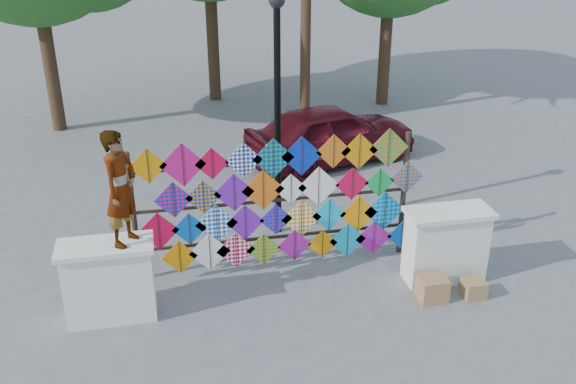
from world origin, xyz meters
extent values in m
plane|color=slate|center=(0.00, 0.00, 0.00)|extent=(80.00, 80.00, 0.00)
cube|color=white|center=(-2.70, -0.20, 0.60)|extent=(1.30, 0.55, 1.20)
cube|color=white|center=(-2.70, -0.20, 1.24)|extent=(1.40, 0.65, 0.08)
cube|color=white|center=(2.70, -0.20, 0.60)|extent=(1.30, 0.55, 1.20)
cube|color=white|center=(2.70, -0.20, 1.24)|extent=(1.40, 0.65, 0.08)
cylinder|color=#2D2119|center=(-2.30, 0.80, 1.15)|extent=(0.09, 0.09, 2.30)
cylinder|color=#2D2119|center=(2.30, 0.80, 1.15)|extent=(0.09, 0.09, 2.30)
cube|color=#2D2119|center=(0.00, 0.80, 0.55)|extent=(4.60, 0.04, 0.04)
cube|color=#2D2119|center=(0.00, 0.80, 1.25)|extent=(4.60, 0.04, 0.04)
cube|color=#2D2119|center=(0.00, 0.80, 1.95)|extent=(4.60, 0.04, 0.04)
cube|color=orange|center=(-2.00, 0.74, 2.07)|extent=(0.59, 0.01, 0.59)
cube|color=#2D2119|center=(-2.00, 0.73, 2.07)|extent=(0.01, 0.01, 0.58)
cube|color=#C51270|center=(-1.46, 0.74, 2.04)|extent=(0.74, 0.01, 0.74)
cube|color=#2D2119|center=(-1.46, 0.73, 2.04)|extent=(0.01, 0.01, 0.73)
cube|color=red|center=(-1.00, 0.74, 2.02)|extent=(0.55, 0.01, 0.55)
cube|color=#2D2119|center=(-1.00, 0.73, 2.02)|extent=(0.01, 0.01, 0.54)
cube|color=#0728B5|center=(-0.49, 0.74, 2.04)|extent=(0.61, 0.01, 0.61)
cube|color=#2D2119|center=(-0.49, 0.73, 2.04)|extent=(0.01, 0.01, 0.60)
cube|color=#0728B5|center=(-0.01, 0.74, 2.03)|extent=(0.69, 0.01, 0.69)
cube|color=#2D2119|center=(-0.01, 0.73, 2.03)|extent=(0.01, 0.01, 0.68)
cube|color=#0728B5|center=(0.46, 0.74, 2.04)|extent=(0.69, 0.01, 0.69)
cube|color=#2D2119|center=(0.46, 0.73, 2.04)|extent=(0.01, 0.01, 0.68)
cube|color=orange|center=(0.99, 0.74, 2.08)|extent=(0.60, 0.01, 0.60)
cube|color=#2D2119|center=(0.99, 0.73, 2.08)|extent=(0.01, 0.01, 0.59)
cube|color=orange|center=(1.44, 0.74, 2.04)|extent=(0.64, 0.01, 0.64)
cube|color=#2D2119|center=(1.44, 0.73, 2.04)|extent=(0.01, 0.01, 0.63)
cube|color=orange|center=(1.95, 0.74, 2.06)|extent=(0.70, 0.01, 0.70)
cube|color=#2D2119|center=(1.95, 0.73, 2.06)|extent=(0.01, 0.01, 0.68)
cube|color=#C51270|center=(-1.65, 0.70, 1.47)|extent=(0.63, 0.01, 0.63)
cube|color=#2D2119|center=(-1.65, 0.69, 1.47)|extent=(0.01, 0.01, 0.62)
cube|color=#0728B5|center=(-1.17, 0.70, 1.47)|extent=(0.59, 0.01, 0.59)
cube|color=#2D2119|center=(-1.17, 0.69, 1.47)|extent=(0.01, 0.01, 0.58)
cube|color=purple|center=(-0.67, 0.70, 1.50)|extent=(0.68, 0.01, 0.68)
cube|color=#2D2119|center=(-0.67, 0.69, 1.50)|extent=(0.01, 0.01, 0.66)
cube|color=orange|center=(-0.20, 0.70, 1.51)|extent=(0.72, 0.01, 0.72)
cube|color=#2D2119|center=(-0.20, 0.69, 1.51)|extent=(0.01, 0.01, 0.70)
cube|color=white|center=(0.27, 0.70, 1.48)|extent=(0.54, 0.01, 0.54)
cube|color=#2D2119|center=(0.27, 0.69, 1.48)|extent=(0.01, 0.01, 0.53)
cube|color=white|center=(0.74, 0.70, 1.49)|extent=(0.71, 0.01, 0.71)
cube|color=#2D2119|center=(0.74, 0.69, 1.49)|extent=(0.01, 0.01, 0.70)
cube|color=red|center=(1.32, 0.70, 1.48)|extent=(0.59, 0.01, 0.59)
cube|color=#2D2119|center=(1.32, 0.69, 1.48)|extent=(0.01, 0.01, 0.58)
cube|color=green|center=(1.81, 0.70, 1.46)|extent=(0.53, 0.01, 0.53)
cube|color=#2D2119|center=(1.81, 0.69, 1.46)|extent=(0.01, 0.01, 0.52)
cube|color=orange|center=(2.29, 0.70, 1.51)|extent=(0.60, 0.01, 0.60)
cube|color=#2D2119|center=(2.29, 0.69, 1.51)|extent=(0.01, 0.01, 0.59)
cube|color=red|center=(-1.93, 0.66, 0.95)|extent=(0.67, 0.01, 0.67)
cube|color=#2D2119|center=(-1.93, 0.65, 0.95)|extent=(0.01, 0.01, 0.66)
cube|color=blue|center=(-1.43, 0.66, 0.94)|extent=(0.58, 0.01, 0.58)
cube|color=#2D2119|center=(-1.43, 0.65, 0.94)|extent=(0.01, 0.01, 0.57)
cube|color=white|center=(-0.99, 0.66, 0.98)|extent=(0.71, 0.01, 0.71)
cube|color=#2D2119|center=(-0.99, 0.65, 0.98)|extent=(0.01, 0.01, 0.70)
cube|color=purple|center=(-0.51, 0.66, 0.96)|extent=(0.64, 0.01, 0.64)
cube|color=#2D2119|center=(-0.51, 0.65, 0.96)|extent=(0.01, 0.01, 0.63)
cube|color=purple|center=(0.01, 0.66, 0.97)|extent=(0.57, 0.01, 0.57)
cube|color=#2D2119|center=(0.01, 0.65, 0.97)|extent=(0.01, 0.01, 0.56)
cube|color=white|center=(0.45, 0.66, 0.94)|extent=(0.69, 0.01, 0.69)
cube|color=#2D2119|center=(0.45, 0.65, 0.94)|extent=(0.01, 0.01, 0.68)
cube|color=#0EB0E9|center=(0.93, 0.66, 0.95)|extent=(0.61, 0.01, 0.61)
cube|color=#2D2119|center=(0.93, 0.65, 0.95)|extent=(0.01, 0.01, 0.60)
cube|color=orange|center=(1.45, 0.66, 0.92)|extent=(0.68, 0.01, 0.68)
cube|color=#2D2119|center=(1.45, 0.65, 0.92)|extent=(0.01, 0.01, 0.66)
cube|color=#0EB0E9|center=(1.92, 0.66, 0.93)|extent=(0.73, 0.01, 0.73)
cube|color=#2D2119|center=(1.92, 0.65, 0.93)|extent=(0.01, 0.01, 0.72)
cube|color=orange|center=(-1.63, 0.62, 0.45)|extent=(0.60, 0.01, 0.60)
cube|color=#2D2119|center=(-1.63, 0.61, 0.45)|extent=(0.01, 0.01, 0.59)
cube|color=white|center=(-1.13, 0.62, 0.49)|extent=(0.70, 0.01, 0.70)
cube|color=#2D2119|center=(-1.13, 0.61, 0.49)|extent=(0.01, 0.01, 0.69)
cube|color=white|center=(-0.69, 0.62, 0.47)|extent=(0.66, 0.01, 0.66)
cube|color=#2D2119|center=(-0.69, 0.61, 0.47)|extent=(0.01, 0.01, 0.65)
cube|color=orange|center=(-0.22, 0.62, 0.43)|extent=(0.60, 0.01, 0.60)
cube|color=#2D2119|center=(-0.22, 0.61, 0.43)|extent=(0.01, 0.01, 0.59)
cube|color=purple|center=(0.32, 0.62, 0.45)|extent=(0.59, 0.01, 0.59)
cube|color=#2D2119|center=(0.32, 0.61, 0.45)|extent=(0.01, 0.01, 0.58)
cube|color=orange|center=(0.81, 0.62, 0.43)|extent=(0.53, 0.01, 0.53)
cube|color=#2D2119|center=(0.81, 0.61, 0.43)|extent=(0.01, 0.01, 0.52)
cube|color=#0EB0E9|center=(1.26, 0.62, 0.45)|extent=(0.66, 0.01, 0.66)
cube|color=#2D2119|center=(1.26, 0.61, 0.45)|extent=(0.01, 0.01, 0.65)
cube|color=#C51270|center=(1.74, 0.62, 0.44)|extent=(0.66, 0.01, 0.66)
cube|color=#2D2119|center=(1.74, 0.61, 0.44)|extent=(0.01, 0.01, 0.65)
cube|color=blue|center=(2.26, 0.62, 0.44)|extent=(0.54, 0.01, 0.54)
cube|color=#2D2119|center=(2.26, 0.61, 0.44)|extent=(0.01, 0.01, 0.53)
cylinder|color=#4E3421|center=(-4.50, 9.00, 1.93)|extent=(0.36, 0.36, 3.85)
cylinder|color=#4E3421|center=(0.00, 11.00, 2.06)|extent=(0.36, 0.36, 4.12)
cylinder|color=#4E3421|center=(5.00, 9.50, 1.79)|extent=(0.36, 0.36, 3.58)
cylinder|color=#4E3421|center=(2.20, 8.00, 2.75)|extent=(0.28, 0.28, 5.50)
imported|color=#99999E|center=(-2.38, -0.20, 2.14)|extent=(0.67, 0.75, 1.73)
imported|color=#4C0D17|center=(2.20, 5.24, 0.71)|extent=(4.49, 2.78, 1.43)
cylinder|color=black|center=(0.30, 2.00, 2.10)|extent=(0.12, 0.12, 4.20)
sphere|color=black|center=(0.30, 2.00, 4.32)|extent=(0.28, 0.28, 0.28)
cube|color=#956C48|center=(2.28, -0.74, 0.20)|extent=(0.44, 0.39, 0.39)
cube|color=#956C48|center=(2.96, -0.80, 0.15)|extent=(0.35, 0.32, 0.29)
camera|label=1|loc=(-1.72, -8.70, 5.92)|focal=40.00mm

